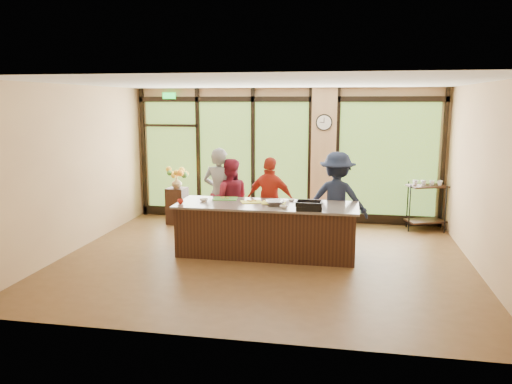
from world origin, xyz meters
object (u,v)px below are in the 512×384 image
at_px(island_base, 267,230).
at_px(roasting_pan, 309,207).
at_px(cook_right, 337,200).
at_px(bar_cart, 426,200).
at_px(cook_left, 219,194).
at_px(flower_stand, 177,206).

height_order(island_base, roasting_pan, roasting_pan).
height_order(island_base, cook_right, cook_right).
xyz_separation_m(roasting_pan, bar_cart, (2.28, 2.63, -0.32)).
distance_m(island_base, cook_left, 1.40).
bearing_deg(flower_stand, island_base, -34.04).
bearing_deg(flower_stand, cook_left, -36.40).
bearing_deg(flower_stand, cook_right, -13.02).
distance_m(cook_left, roasting_pan, 2.15).
xyz_separation_m(island_base, cook_right, (1.21, 0.74, 0.45)).
bearing_deg(roasting_pan, bar_cart, 44.73).
height_order(island_base, cook_left, cook_left).
relative_size(island_base, cook_right, 1.73).
height_order(island_base, flower_stand, island_base).
distance_m(cook_left, bar_cart, 4.39).
relative_size(cook_left, flower_stand, 2.26).
height_order(roasting_pan, bar_cart, bar_cart).
bearing_deg(island_base, roasting_pan, -23.96).
bearing_deg(island_base, cook_right, 31.61).
xyz_separation_m(cook_left, bar_cart, (4.11, 1.51, -0.27)).
bearing_deg(bar_cart, island_base, -164.22).
bearing_deg(cook_left, cook_right, -173.09).
bearing_deg(cook_right, island_base, 39.56).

